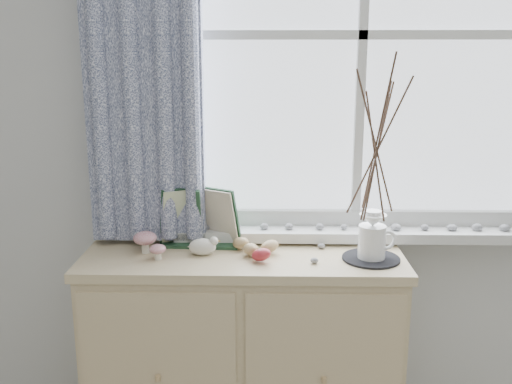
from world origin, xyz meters
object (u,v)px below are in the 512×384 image
toadstool_cluster (148,242)px  twig_pitcher (377,143)px  botanical_book (199,218)px  sideboard (244,356)px

toadstool_cluster → twig_pitcher: bearing=-2.6°
twig_pitcher → toadstool_cluster: bearing=154.5°
botanical_book → twig_pitcher: size_ratio=0.46×
sideboard → botanical_book: size_ratio=3.49×
sideboard → toadstool_cluster: bearing=-177.7°
botanical_book → toadstool_cluster: bearing=-153.8°
sideboard → toadstool_cluster: toadstool_cluster is taller
botanical_book → toadstool_cluster: (-0.18, -0.08, -0.07)m
sideboard → toadstool_cluster: 0.59m
sideboard → botanical_book: bearing=159.2°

